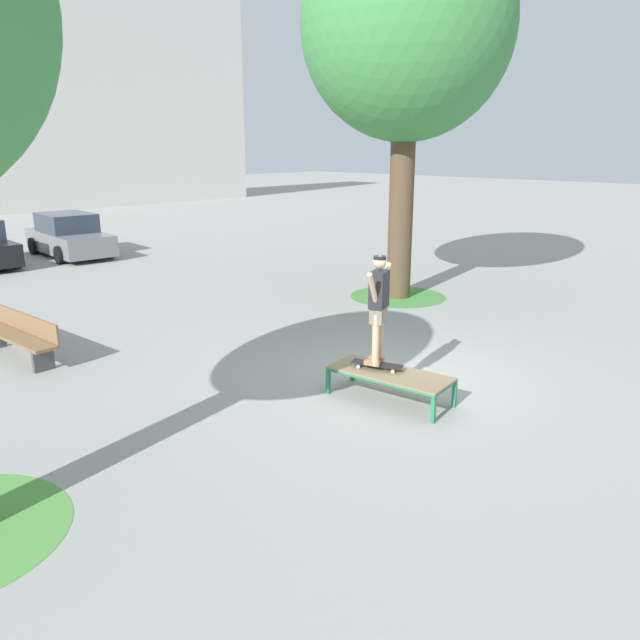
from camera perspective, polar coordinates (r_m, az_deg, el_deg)
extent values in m
plane|color=#999993|center=(10.64, 6.90, -5.47)|extent=(120.00, 120.00, 0.00)
cube|color=#237A4C|center=(9.94, 0.76, -5.72)|extent=(0.07, 0.07, 0.38)
cube|color=#237A4C|center=(10.48, 3.01, -4.58)|extent=(0.07, 0.07, 0.38)
cube|color=#237A4C|center=(9.08, 10.32, -8.16)|extent=(0.07, 0.07, 0.38)
cube|color=#237A4C|center=(9.66, 12.19, -6.75)|extent=(0.07, 0.07, 0.38)
cylinder|color=#237A4C|center=(9.39, 5.34, -5.70)|extent=(0.30, 1.89, 0.05)
cylinder|color=#237A4C|center=(9.96, 7.45, -4.49)|extent=(0.30, 1.89, 0.05)
cylinder|color=#237A4C|center=(10.14, 1.92, -4.00)|extent=(0.76, 0.15, 0.05)
cylinder|color=#237A4C|center=(9.29, 11.36, -6.21)|extent=(0.76, 0.15, 0.05)
cube|color=#847051|center=(9.66, 6.43, -4.85)|extent=(1.00, 1.98, 0.03)
cube|color=black|center=(9.74, 5.25, -4.03)|extent=(0.47, 0.82, 0.02)
cylinder|color=silver|center=(9.78, 3.54, -4.26)|extent=(0.05, 0.06, 0.06)
cylinder|color=silver|center=(9.91, 3.83, -3.99)|extent=(0.05, 0.06, 0.06)
cylinder|color=silver|center=(9.62, 6.68, -4.69)|extent=(0.05, 0.06, 0.06)
cylinder|color=silver|center=(9.75, 6.94, -4.41)|extent=(0.05, 0.06, 0.06)
cylinder|color=tan|center=(9.52, 5.12, -1.85)|extent=(0.11, 0.11, 0.82)
cube|color=#99704C|center=(9.65, 4.78, -3.93)|extent=(0.18, 0.26, 0.07)
cylinder|color=tan|center=(9.70, 5.49, -1.52)|extent=(0.11, 0.11, 0.82)
cube|color=#99704C|center=(9.83, 5.16, -3.57)|extent=(0.18, 0.26, 0.07)
cube|color=#756B5B|center=(9.50, 5.36, 0.47)|extent=(0.35, 0.29, 0.24)
cube|color=#232328|center=(9.41, 5.43, 2.82)|extent=(0.41, 0.33, 0.56)
cylinder|color=tan|center=(9.11, 4.85, 2.91)|extent=(0.40, 0.22, 0.52)
cylinder|color=tan|center=(9.67, 5.99, 3.63)|extent=(0.40, 0.22, 0.52)
sphere|color=tan|center=(9.32, 5.49, 5.28)|extent=(0.20, 0.20, 0.20)
cylinder|color=black|center=(9.31, 5.50, 5.70)|extent=(0.19, 0.19, 0.05)
cylinder|color=brown|center=(16.05, 7.41, 9.76)|extent=(0.61, 0.61, 4.37)
ellipsoid|color=#3D8442|center=(16.19, 8.00, 25.14)|extent=(5.02, 5.02, 5.27)
cylinder|color=#47893D|center=(16.42, 7.14, 2.16)|extent=(2.48, 2.48, 0.01)
cylinder|color=black|center=(22.27, -26.05, 5.05)|extent=(0.24, 0.61, 0.60)
cube|color=slate|center=(23.94, -21.90, 6.67)|extent=(2.00, 4.31, 0.70)
cube|color=#2D3847|center=(23.99, -22.19, 8.28)|extent=(1.71, 2.21, 0.64)
cylinder|color=black|center=(23.07, -18.72, 6.14)|extent=(0.26, 0.61, 0.60)
cylinder|color=black|center=(22.47, -22.70, 5.51)|extent=(0.26, 0.61, 0.60)
cylinder|color=black|center=(25.47, -21.09, 6.75)|extent=(0.26, 0.61, 0.60)
cylinder|color=black|center=(24.92, -24.73, 6.19)|extent=(0.26, 0.61, 0.60)
cube|color=brown|center=(12.72, -26.02, -1.38)|extent=(0.59, 2.42, 0.06)
cube|color=brown|center=(12.74, -25.32, -0.24)|extent=(0.19, 2.40, 0.36)
cube|color=#424247|center=(11.95, -24.00, -3.35)|extent=(0.38, 0.10, 0.40)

